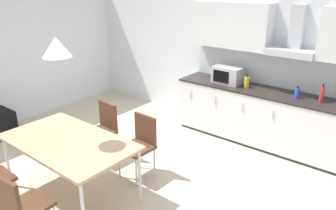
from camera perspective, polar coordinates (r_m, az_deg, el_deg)
The scene contains 15 objects.
ground_plane at distance 4.60m, azimuth -7.37°, elevation -13.21°, with size 9.31×7.68×0.02m, color beige.
wall_back at distance 6.04m, azimuth 10.18°, elevation 8.40°, with size 7.45×0.10×2.56m, color silver.
kitchen_counter at distance 5.49m, azimuth 18.81°, elevation -2.69°, with size 3.51×0.68×0.92m.
backsplash_tile at distance 5.55m, azimuth 20.81°, elevation 5.07°, with size 3.49×0.02×0.51m, color silver.
upper_wall_cabinets at distance 5.27m, azimuth 21.21°, elevation 11.86°, with size 3.49×0.40×0.74m.
microwave at distance 5.65m, azimuth 10.41°, elevation 5.19°, with size 0.48×0.35×0.28m.
bottle_red at distance 5.16m, azimuth 25.21°, elevation 1.70°, with size 0.06×0.06×0.28m.
bottle_blue at distance 5.21m, azimuth 21.59°, elevation 1.96°, with size 0.08×0.08×0.18m.
bottle_yellow at distance 5.47m, azimuth 13.54°, elevation 3.91°, with size 0.08×0.08×0.22m.
dining_table at distance 4.16m, azimuth -16.98°, elevation -6.42°, with size 1.67×0.96×0.75m.
chair_far_left at distance 4.96m, azimuth -11.19°, elevation -3.57°, with size 0.42×0.42×0.87m.
chair_near_right at distance 3.61m, azimuth -24.51°, elevation -15.39°, with size 0.43×0.43×0.87m.
chair_far_right at distance 4.46m, azimuth -4.82°, elevation -6.15°, with size 0.42×0.42×0.87m.
guitar_amp at distance 6.43m, azimuth -27.15°, elevation -2.80°, with size 0.52×0.37×0.44m.
pendant_lamp at distance 3.78m, azimuth -18.86°, elevation 9.54°, with size 0.32×0.32×0.22m, color silver.
Camera 1 is at (2.80, -2.59, 2.56)m, focal length 35.00 mm.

